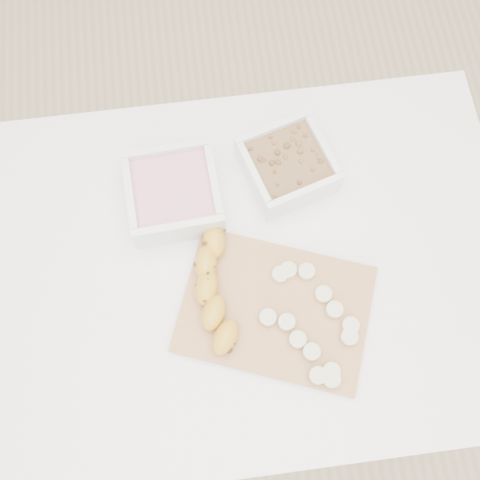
{
  "coord_description": "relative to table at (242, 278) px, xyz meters",
  "views": [
    {
      "loc": [
        -0.03,
        -0.24,
        1.68
      ],
      "look_at": [
        0.0,
        0.03,
        0.81
      ],
      "focal_mm": 40.0,
      "sensor_mm": 36.0,
      "label": 1
    }
  ],
  "objects": [
    {
      "name": "ground",
      "position": [
        0.0,
        0.0,
        -0.65
      ],
      "size": [
        3.5,
        3.5,
        0.0
      ],
      "primitive_type": "plane",
      "color": "#C6AD89",
      "rests_on": "ground"
    },
    {
      "name": "table",
      "position": [
        0.0,
        0.0,
        0.0
      ],
      "size": [
        1.0,
        0.7,
        0.75
      ],
      "color": "white",
      "rests_on": "ground"
    },
    {
      "name": "bowl_yogurt",
      "position": [
        -0.11,
        0.14,
        0.13
      ],
      "size": [
        0.17,
        0.17,
        0.08
      ],
      "color": "white",
      "rests_on": "table"
    },
    {
      "name": "bowl_granola",
      "position": [
        0.11,
        0.17,
        0.13
      ],
      "size": [
        0.19,
        0.19,
        0.07
      ],
      "color": "white",
      "rests_on": "table"
    },
    {
      "name": "cutting_board",
      "position": [
        0.05,
        -0.09,
        0.1
      ],
      "size": [
        0.38,
        0.33,
        0.01
      ],
      "primitive_type": "cube",
      "rotation": [
        0.0,
        0.0,
        -0.37
      ],
      "color": "tan",
      "rests_on": "table"
    },
    {
      "name": "banana",
      "position": [
        -0.05,
        -0.05,
        0.13
      ],
      "size": [
        0.1,
        0.23,
        0.04
      ],
      "primitive_type": null,
      "rotation": [
        0.0,
        0.0,
        -0.2
      ],
      "color": "gold",
      "rests_on": "cutting_board"
    },
    {
      "name": "banana_slices",
      "position": [
        0.1,
        -0.12,
        0.12
      ],
      "size": [
        0.17,
        0.22,
        0.02
      ],
      "color": "beige",
      "rests_on": "cutting_board"
    }
  ]
}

